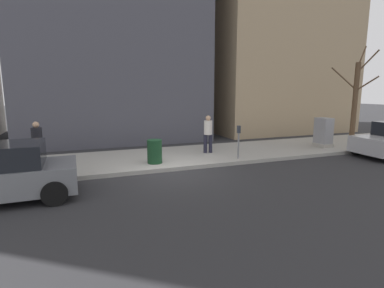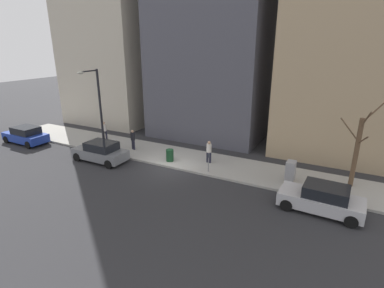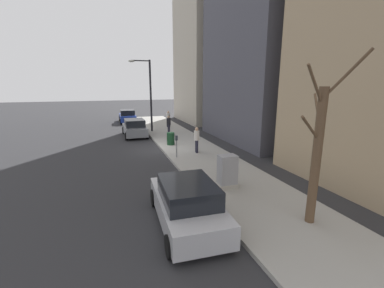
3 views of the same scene
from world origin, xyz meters
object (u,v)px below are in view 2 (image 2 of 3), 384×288
(parked_car_silver, at_px, (322,199))
(parked_car_blue, at_px, (26,135))
(parking_meter, at_px, (208,160))
(bare_tree, at_px, (357,150))
(pedestrian_near_meter, at_px, (209,151))
(streetlamp, at_px, (98,104))
(pedestrian_far_corner, at_px, (104,130))
(trash_bin, at_px, (170,155))
(parked_car_grey, at_px, (101,152))
(utility_box, at_px, (290,172))
(pedestrian_midblock, at_px, (133,138))

(parked_car_silver, distance_m, parked_car_blue, 24.50)
(parking_meter, distance_m, bare_tree, 9.04)
(parked_car_silver, bearing_deg, bare_tree, -17.40)
(parked_car_silver, distance_m, pedestrian_near_meter, 8.59)
(parked_car_silver, xyz_separation_m, streetlamp, (1.43, 16.83, 3.28))
(streetlamp, height_order, pedestrian_far_corner, streetlamp)
(pedestrian_near_meter, height_order, pedestrian_far_corner, same)
(streetlamp, height_order, pedestrian_near_meter, streetlamp)
(trash_bin, bearing_deg, parked_car_grey, 113.57)
(parked_car_blue, bearing_deg, pedestrian_far_corner, -56.93)
(parked_car_grey, distance_m, streetlamp, 3.84)
(streetlamp, bearing_deg, bare_tree, -82.75)
(pedestrian_near_meter, xyz_separation_m, pedestrian_far_corner, (0.62, 10.67, 0.00))
(parked_car_grey, xyz_separation_m, utility_box, (2.50, -13.42, 0.11))
(parked_car_silver, height_order, parked_car_blue, same)
(parking_meter, relative_size, utility_box, 0.94)
(pedestrian_midblock, bearing_deg, bare_tree, 26.52)
(parked_car_blue, relative_size, pedestrian_near_meter, 2.54)
(parking_meter, height_order, pedestrian_far_corner, pedestrian_far_corner)
(parking_meter, bearing_deg, pedestrian_far_corner, 79.28)
(utility_box, bearing_deg, parked_car_blue, 96.13)
(parked_car_grey, bearing_deg, parked_car_silver, -90.38)
(parked_car_silver, bearing_deg, parked_car_grey, 92.46)
(trash_bin, bearing_deg, parked_car_silver, -100.87)
(parked_car_silver, bearing_deg, trash_bin, 81.40)
(trash_bin, xyz_separation_m, pedestrian_far_corner, (1.70, 7.98, 0.49))
(streetlamp, xyz_separation_m, bare_tree, (2.31, -18.17, -1.54))
(parked_car_silver, height_order, pedestrian_far_corner, pedestrian_far_corner)
(parked_car_silver, relative_size, bare_tree, 0.81)
(trash_bin, bearing_deg, parked_car_blue, 98.27)
(bare_tree, bearing_deg, streetlamp, 97.25)
(parking_meter, relative_size, pedestrian_near_meter, 0.81)
(parked_car_silver, height_order, trash_bin, parked_car_silver)
(pedestrian_midblock, bearing_deg, trash_bin, 12.09)
(parked_car_blue, relative_size, trash_bin, 4.69)
(utility_box, distance_m, pedestrian_far_corner, 16.63)
(parked_car_silver, distance_m, utility_box, 3.22)
(parked_car_silver, distance_m, parking_meter, 7.49)
(parking_meter, height_order, streetlamp, streetlamp)
(parked_car_grey, height_order, pedestrian_far_corner, pedestrian_far_corner)
(utility_box, bearing_deg, parked_car_grey, 100.56)
(parked_car_grey, bearing_deg, utility_box, -80.00)
(utility_box, xyz_separation_m, bare_tree, (1.30, -3.42, 1.63))
(parking_meter, xyz_separation_m, streetlamp, (-0.17, 9.51, 3.04))
(parking_meter, bearing_deg, pedestrian_midblock, 80.38)
(trash_bin, relative_size, pedestrian_midblock, 0.54)
(parked_car_grey, distance_m, parked_car_blue, 9.00)
(parked_car_grey, relative_size, pedestrian_midblock, 2.54)
(bare_tree, bearing_deg, pedestrian_far_corner, 89.99)
(parked_car_blue, bearing_deg, pedestrian_near_meter, -78.77)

